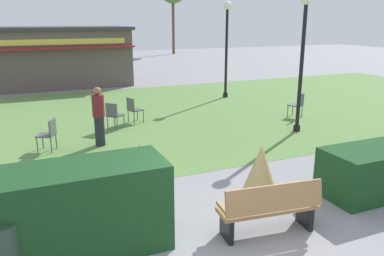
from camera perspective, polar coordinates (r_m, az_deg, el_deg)
name	(u,v)px	position (r m, az deg, el deg)	size (l,w,h in m)	color
lawn_patch	(114,119)	(14.41, -11.38, 1.38)	(36.00, 12.00, 0.01)	#5B8442
park_bench	(270,208)	(6.66, 11.36, -11.48)	(1.75, 0.71, 0.95)	#9E7547
hedge_left	(87,208)	(6.26, -15.16, -11.36)	(2.44, 1.10, 1.40)	#19421E
hedge_right	(383,169)	(8.99, 26.23, -5.47)	(2.65, 1.10, 0.98)	#19421E
ornamental_grass_behind_left	(261,171)	(7.97, 10.05, -6.26)	(0.79, 0.79, 1.09)	tan
ornamental_grass_behind_right	(140,174)	(7.59, -7.61, -6.70)	(0.56, 0.56, 1.23)	tan
lamppost_mid	(303,47)	(12.56, 16.00, 11.38)	(0.36, 0.36, 4.25)	black
lamppost_far	(227,38)	(17.84, 5.12, 13.01)	(0.36, 0.36, 4.25)	black
trash_bin	(1,255)	(5.97, -26.27, -16.47)	(0.52, 0.52, 0.94)	#2D4233
food_kiosk	(47,56)	(22.58, -20.57, 9.83)	(8.70, 4.60, 3.12)	#594C47
cafe_chair_west	(133,108)	(13.59, -8.64, 2.93)	(0.55, 0.55, 0.89)	#4C5156
cafe_chair_east	(298,103)	(14.70, 15.29, 3.51)	(0.58, 0.58, 0.89)	#4C5156
cafe_chair_center	(49,132)	(11.23, -20.29, -0.60)	(0.58, 0.58, 0.89)	#4C5156
cafe_chair_north	(114,114)	(12.88, -11.45, 2.08)	(0.62, 0.62, 0.89)	#4C5156
person_strolling	(99,116)	(11.21, -13.55, 1.69)	(0.34, 0.34, 1.69)	#23232D
parked_car_west_slot	(15,60)	(31.11, -24.62, 9.04)	(4.22, 2.10, 1.20)	navy
parked_car_center_slot	(90,58)	(31.48, -14.78, 9.99)	(4.20, 2.06, 1.20)	#2D6638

